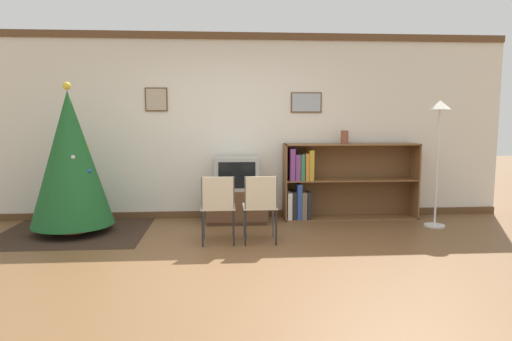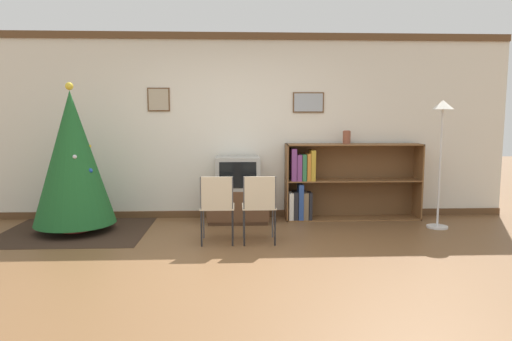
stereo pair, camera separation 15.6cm
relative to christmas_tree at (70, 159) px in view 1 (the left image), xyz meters
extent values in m
plane|color=brown|center=(2.09, -1.51, -0.97)|extent=(24.00, 24.00, 0.00)
cube|color=silver|center=(2.09, 0.81, 0.38)|extent=(8.14, 0.08, 2.70)
cube|color=brown|center=(2.09, 0.75, 1.68)|extent=(8.14, 0.03, 0.10)
cube|color=brown|center=(2.09, 0.75, -0.92)|extent=(8.14, 0.03, 0.10)
cube|color=brown|center=(1.00, 0.76, 0.78)|extent=(0.32, 0.02, 0.34)
cube|color=tan|center=(1.00, 0.75, 0.78)|extent=(0.28, 0.01, 0.30)
cube|color=brown|center=(3.18, 0.76, 0.74)|extent=(0.46, 0.02, 0.30)
cube|color=#9EA8B2|center=(3.18, 0.75, 0.74)|extent=(0.42, 0.01, 0.26)
cube|color=#332319|center=(0.00, 0.00, -0.96)|extent=(1.86, 1.63, 0.01)
cylinder|color=maroon|center=(0.00, 0.00, -0.91)|extent=(0.36, 0.36, 0.10)
cone|color=#1E5B28|center=(0.00, 0.00, 0.01)|extent=(1.03, 1.03, 1.73)
sphere|color=yellow|center=(0.00, 0.00, 0.92)|extent=(0.10, 0.10, 0.10)
sphere|color=silver|center=(-0.29, 0.27, -0.49)|extent=(0.05, 0.05, 0.05)
sphere|color=#1E4CB2|center=(-0.05, 0.42, -0.58)|extent=(0.05, 0.05, 0.05)
sphere|color=#1E4CB2|center=(0.26, -0.14, -0.14)|extent=(0.06, 0.06, 0.06)
sphere|color=gold|center=(0.20, 0.06, 0.15)|extent=(0.04, 0.04, 0.04)
sphere|color=silver|center=(0.10, -0.22, 0.04)|extent=(0.05, 0.05, 0.05)
cube|color=#412A1A|center=(2.13, 0.46, -0.94)|extent=(0.83, 0.53, 0.05)
cube|color=brown|center=(2.13, 0.46, -0.70)|extent=(0.86, 0.56, 0.42)
cube|color=#9E9E99|center=(2.13, 0.46, -0.26)|extent=(0.62, 0.49, 0.46)
cube|color=black|center=(2.13, 0.21, -0.26)|extent=(0.51, 0.01, 0.36)
cube|color=beige|center=(1.89, -0.60, -0.53)|extent=(0.40, 0.40, 0.02)
cube|color=beige|center=(1.89, -0.79, -0.34)|extent=(0.35, 0.01, 0.38)
cylinder|color=#4C4C51|center=(1.71, -0.42, -0.75)|extent=(0.02, 0.02, 0.42)
cylinder|color=#4C4C51|center=(2.07, -0.42, -0.75)|extent=(0.02, 0.02, 0.42)
cylinder|color=#4C4C51|center=(1.71, -0.78, -0.75)|extent=(0.02, 0.02, 0.42)
cylinder|color=#4C4C51|center=(2.07, -0.78, -0.75)|extent=(0.02, 0.02, 0.42)
cylinder|color=#4C4C51|center=(1.71, -0.78, -0.56)|extent=(0.02, 0.02, 0.82)
cylinder|color=#4C4C51|center=(2.07, -0.78, -0.56)|extent=(0.02, 0.02, 0.82)
cube|color=beige|center=(2.38, -0.60, -0.53)|extent=(0.40, 0.40, 0.02)
cube|color=beige|center=(2.38, -0.79, -0.34)|extent=(0.35, 0.01, 0.38)
cylinder|color=#4C4C51|center=(2.20, -0.42, -0.75)|extent=(0.02, 0.02, 0.42)
cylinder|color=#4C4C51|center=(2.56, -0.42, -0.75)|extent=(0.02, 0.02, 0.42)
cylinder|color=#4C4C51|center=(2.20, -0.78, -0.75)|extent=(0.02, 0.02, 0.42)
cylinder|color=#4C4C51|center=(2.56, -0.78, -0.75)|extent=(0.02, 0.02, 0.42)
cylinder|color=#4C4C51|center=(2.20, -0.78, -0.56)|extent=(0.02, 0.02, 0.82)
cylinder|color=#4C4C51|center=(2.56, -0.78, -0.56)|extent=(0.02, 0.02, 0.82)
cube|color=brown|center=(2.84, 0.57, -0.41)|extent=(0.02, 0.36, 1.11)
cube|color=brown|center=(4.79, 0.57, -0.41)|extent=(0.02, 0.36, 1.11)
cube|color=brown|center=(3.82, 0.57, 0.13)|extent=(1.97, 0.36, 0.02)
cube|color=brown|center=(3.82, 0.57, -0.96)|extent=(1.97, 0.36, 0.02)
cube|color=brown|center=(3.82, 0.57, -0.39)|extent=(1.93, 0.36, 0.02)
cube|color=brown|center=(3.82, 0.74, -0.41)|extent=(1.97, 0.01, 1.11)
cube|color=silver|center=(2.90, 0.52, -0.75)|extent=(0.06, 0.25, 0.39)
cube|color=#232328|center=(2.97, 0.53, -0.75)|extent=(0.06, 0.28, 0.40)
cube|color=#2D4C93|center=(3.04, 0.51, -0.69)|extent=(0.07, 0.24, 0.51)
cube|color=#756047|center=(3.11, 0.54, -0.75)|extent=(0.07, 0.30, 0.39)
cube|color=#232328|center=(3.18, 0.51, -0.75)|extent=(0.05, 0.23, 0.39)
cube|color=#7A3D7F|center=(2.93, 0.51, -0.15)|extent=(0.07, 0.24, 0.46)
cube|color=#7A3D7F|center=(3.01, 0.51, -0.19)|extent=(0.07, 0.23, 0.37)
cube|color=#337547|center=(3.08, 0.50, -0.19)|extent=(0.06, 0.22, 0.38)
cube|color=orange|center=(3.15, 0.51, -0.19)|extent=(0.05, 0.23, 0.39)
cube|color=gold|center=(3.21, 0.54, -0.16)|extent=(0.06, 0.29, 0.44)
cylinder|color=brown|center=(3.71, 0.58, 0.23)|extent=(0.11, 0.11, 0.18)
torus|color=brown|center=(3.71, 0.58, 0.32)|extent=(0.10, 0.10, 0.02)
cylinder|color=silver|center=(4.84, -0.02, -0.95)|extent=(0.28, 0.28, 0.03)
cylinder|color=silver|center=(4.84, -0.02, -0.16)|extent=(0.03, 0.03, 1.57)
cone|color=white|center=(4.84, -0.02, 0.69)|extent=(0.28, 0.28, 0.12)
camera|label=1|loc=(1.96, -5.95, 0.55)|focal=32.00mm
camera|label=2|loc=(2.11, -5.96, 0.55)|focal=32.00mm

